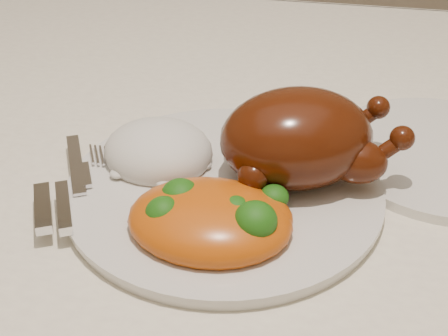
% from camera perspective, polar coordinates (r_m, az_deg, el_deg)
% --- Properties ---
extents(dining_table, '(1.60, 0.90, 0.76)m').
position_cam_1_polar(dining_table, '(0.73, -5.19, -5.58)').
color(dining_table, brown).
rests_on(dining_table, floor).
extents(tablecloth, '(1.73, 1.03, 0.18)m').
position_cam_1_polar(tablecloth, '(0.68, -5.51, -0.82)').
color(tablecloth, white).
rests_on(tablecloth, dining_table).
extents(dinner_plate, '(0.36, 0.36, 0.01)m').
position_cam_1_polar(dinner_plate, '(0.60, -0.00, -2.10)').
color(dinner_plate, silver).
rests_on(dinner_plate, tablecloth).
extents(side_plate, '(0.28, 0.28, 0.01)m').
position_cam_1_polar(side_plate, '(0.69, 19.39, 1.21)').
color(side_plate, silver).
rests_on(side_plate, tablecloth).
extents(roast_chicken, '(0.19, 0.15, 0.09)m').
position_cam_1_polar(roast_chicken, '(0.59, 7.04, 2.77)').
color(roast_chicken, '#4B1908').
rests_on(roast_chicken, dinner_plate).
extents(rice_mound, '(0.12, 0.11, 0.06)m').
position_cam_1_polar(rice_mound, '(0.63, -6.02, 1.48)').
color(rice_mound, white).
rests_on(rice_mound, dinner_plate).
extents(mac_and_cheese, '(0.14, 0.11, 0.06)m').
position_cam_1_polar(mac_and_cheese, '(0.53, -0.92, -4.68)').
color(mac_and_cheese, '#CC590D').
rests_on(mac_and_cheese, dinner_plate).
extents(cutlery, '(0.07, 0.16, 0.01)m').
position_cam_1_polar(cutlery, '(0.59, -14.48, -2.20)').
color(cutlery, silver).
rests_on(cutlery, dinner_plate).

